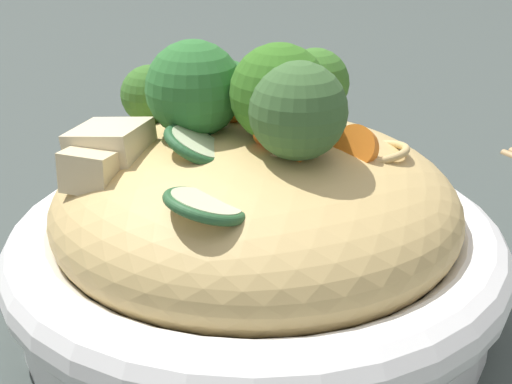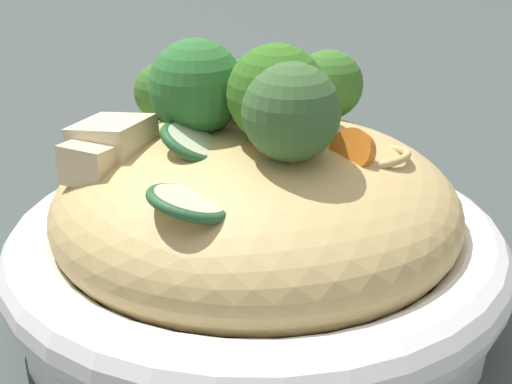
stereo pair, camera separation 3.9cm
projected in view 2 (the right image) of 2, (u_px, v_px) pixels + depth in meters
The scene contains 7 objects.
ground_plane at pixel (256, 310), 0.42m from camera, with size 3.00×3.00×0.00m, color #3B433F.
serving_bowl at pixel (256, 263), 0.41m from camera, with size 0.28×0.28×0.06m.
noodle_heap at pixel (256, 206), 0.40m from camera, with size 0.22×0.22×0.10m.
broccoli_florets at pixel (253, 95), 0.39m from camera, with size 0.17×0.15×0.08m.
carrot_coins at pixel (259, 131), 0.39m from camera, with size 0.09×0.16×0.03m.
zucchini_slices at pixel (247, 146), 0.37m from camera, with size 0.16×0.09×0.04m.
chicken_chunks at pixel (107, 149), 0.38m from camera, with size 0.05×0.04×0.03m.
Camera 2 is at (0.34, 0.11, 0.23)m, focal length 51.72 mm.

